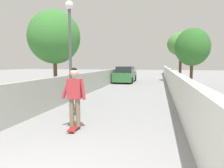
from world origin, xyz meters
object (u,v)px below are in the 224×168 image
object	(u,v)px
tree_right_mid	(192,47)
skateboard	(75,127)
tree_left_far	(54,37)
person_skateboarder	(74,92)
dog	(76,107)
tree_right_near	(181,44)
car_near	(125,75)
lamp_post	(70,35)

from	to	relation	value
tree_right_mid	skateboard	xyz separation A→B (m)	(-10.10, 4.51, -2.91)
tree_right_mid	tree_left_far	size ratio (longest dim) A/B	0.94
tree_left_far	person_skateboarder	distance (m)	5.95
dog	tree_right_near	bearing A→B (deg)	-18.99
tree_right_near	tree_right_mid	bearing A→B (deg)	-178.14
tree_left_far	car_near	bearing A→B (deg)	-12.54
tree_right_near	tree_left_far	bearing A→B (deg)	147.20
lamp_post	dog	size ratio (longest dim) A/B	2.34
tree_right_near	person_skateboarder	distance (m)	16.88
tree_right_mid	dog	world-z (taller)	tree_right_mid
skateboard	person_skateboarder	size ratio (longest dim) A/B	0.49
tree_right_mid	dog	xyz separation A→B (m)	(-8.50, 5.18, -2.70)
lamp_post	dog	bearing A→B (deg)	-150.28
lamp_post	car_near	world-z (taller)	lamp_post
person_skateboarder	dog	xyz separation A→B (m)	(1.60, 0.67, -0.78)
skateboard	car_near	bearing A→B (deg)	3.71
tree_right_mid	car_near	world-z (taller)	tree_right_mid
lamp_post	skateboard	world-z (taller)	lamp_post
car_near	tree_left_far	bearing A→B (deg)	167.46
skateboard	person_skateboarder	xyz separation A→B (m)	(-0.00, -0.00, 0.99)
dog	car_near	world-z (taller)	car_near
skateboard	dog	world-z (taller)	dog
tree_left_far	lamp_post	size ratio (longest dim) A/B	1.02
tree_right_mid	tree_right_near	bearing A→B (deg)	1.86
skateboard	dog	size ratio (longest dim) A/B	0.42
lamp_post	car_near	xyz separation A→B (m)	(11.23, -0.60, -2.36)
dog	skateboard	bearing A→B (deg)	-157.34
tree_right_near	car_near	world-z (taller)	tree_right_near
tree_right_near	dog	distance (m)	15.71
tree_right_mid	skateboard	size ratio (longest dim) A/B	5.29
tree_right_near	tree_right_mid	distance (m)	6.05
dog	car_near	size ratio (longest dim) A/B	0.45
car_near	skateboard	bearing A→B (deg)	-176.29
tree_left_far	skateboard	size ratio (longest dim) A/B	5.66
tree_right_near	tree_left_far	distance (m)	13.69
tree_left_far	person_skateboarder	xyz separation A→B (m)	(-4.60, -3.09, -2.15)
tree_right_near	dog	bearing A→B (deg)	161.01
tree_right_near	tree_right_mid	xyz separation A→B (m)	(-6.00, -0.19, -0.74)
tree_right_near	skateboard	world-z (taller)	tree_right_near
tree_right_near	lamp_post	xyz separation A→B (m)	(-12.99, 5.85, -0.64)
lamp_post	tree_right_mid	bearing A→B (deg)	-40.83
tree_right_near	person_skateboarder	xyz separation A→B (m)	(-16.10, 4.32, -2.65)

